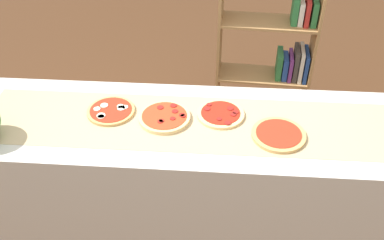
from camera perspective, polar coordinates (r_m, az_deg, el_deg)
The scene contains 8 objects.
ground_plane at distance 2.97m, azimuth 0.00°, elevation -14.15°, with size 12.00×12.00×0.00m, color #4C2D19.
counter at distance 2.62m, azimuth 0.00°, elevation -8.12°, with size 2.41×0.71×0.91m, color beige.
parchment_paper at distance 2.32m, azimuth 0.00°, elevation -0.37°, with size 2.23×0.47×0.00m, color tan.
pizza_mozzarella_0 at distance 2.42m, azimuth -10.44°, elevation 1.17°, with size 0.26×0.26×0.02m.
pizza_pepperoni_1 at distance 2.34m, azimuth -3.57°, elevation 0.37°, with size 0.27×0.27×0.03m.
pizza_pepperoni_2 at distance 2.37m, azimuth 3.72°, elevation 0.79°, with size 0.26×0.26×0.02m.
pizza_plain_3 at distance 2.27m, azimuth 11.12°, elevation -1.87°, with size 0.27×0.27×0.02m.
bookshelf at distance 3.49m, azimuth 10.84°, elevation 7.57°, with size 0.74×0.32×1.39m.
Camera 1 is at (0.13, -1.80, 2.35)m, focal length 41.27 mm.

